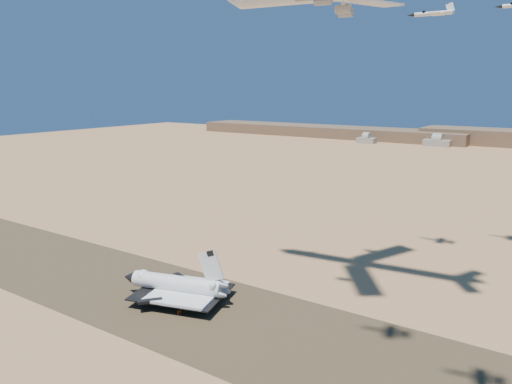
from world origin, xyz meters
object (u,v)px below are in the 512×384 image
Objects in this scene: crew_b at (181,312)px; chase_jet_c at (432,13)px; shuttle at (176,286)px; crew_c at (186,308)px; crew_a at (178,313)px.

chase_jet_c is at bearing -30.01° from crew_b.
crew_b is at bearing -56.60° from shuttle.
crew_b is at bearing 135.66° from crew_c.
chase_jet_c is at bearing 40.95° from shuttle.
crew_a is at bearing 164.03° from crew_b.
crew_c is at bearing -119.66° from chase_jet_c.
crew_a is 0.92× the size of crew_b.
chase_jet_c is at bearing -79.55° from crew_c.
crew_c is at bearing -6.25° from crew_a.
crew_c is 132.42m from chase_jet_c.
shuttle is at bearing -125.18° from chase_jet_c.
chase_jet_c is (44.28, 84.49, 91.84)m from crew_c.
shuttle is at bearing 36.63° from crew_a.
crew_a is at bearing -60.46° from shuttle.
shuttle is 22.59× the size of crew_c.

